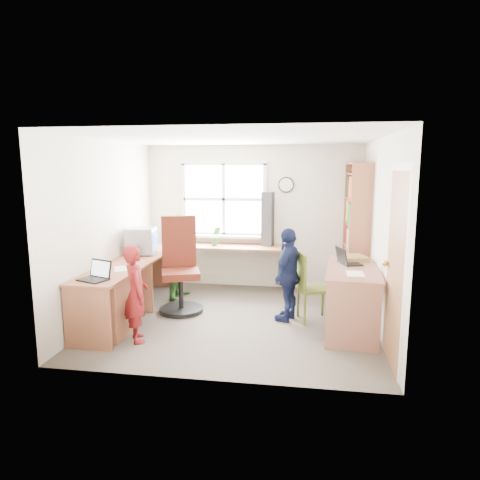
{
  "coord_description": "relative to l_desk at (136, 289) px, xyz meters",
  "views": [
    {
      "loc": [
        0.88,
        -5.45,
        2.03
      ],
      "look_at": [
        0.0,
        0.25,
        1.05
      ],
      "focal_mm": 32.0,
      "sensor_mm": 36.0,
      "label": 1
    }
  ],
  "objects": [
    {
      "name": "room",
      "position": [
        1.32,
        0.38,
        0.76
      ],
      "size": [
        3.64,
        3.44,
        2.44
      ],
      "color": "#484039",
      "rests_on": "ground"
    },
    {
      "name": "l_desk",
      "position": [
        0.0,
        0.0,
        0.0
      ],
      "size": [
        2.38,
        2.95,
        0.75
      ],
      "color": "#9A593D",
      "rests_on": "ground"
    },
    {
      "name": "right_desk",
      "position": [
        2.79,
        0.15,
        0.13
      ],
      "size": [
        0.76,
        1.44,
        0.8
      ],
      "rotation": [
        0.0,
        0.0,
        -0.09
      ],
      "color": "#8B5845",
      "rests_on": "ground"
    },
    {
      "name": "bookshelf",
      "position": [
        2.96,
        1.47,
        0.55
      ],
      "size": [
        0.3,
        1.02,
        2.1
      ],
      "color": "#9A593D",
      "rests_on": "ground"
    },
    {
      "name": "swivel_chair",
      "position": [
        0.44,
        0.56,
        0.12
      ],
      "size": [
        0.8,
        0.8,
        1.34
      ],
      "rotation": [
        0.0,
        0.0,
        0.35
      ],
      "color": "black",
      "rests_on": "ground"
    },
    {
      "name": "wooden_chair",
      "position": [
        2.26,
        0.39,
        0.05
      ],
      "size": [
        0.49,
        0.49,
        0.92
      ],
      "rotation": [
        0.0,
        0.0,
        0.26
      ],
      "color": "#505D1F",
      "rests_on": "ground"
    },
    {
      "name": "crt_monitor",
      "position": [
        -0.22,
        0.81,
        0.5
      ],
      "size": [
        0.45,
        0.41,
        0.4
      ],
      "rotation": [
        0.0,
        0.0,
        0.12
      ],
      "color": "#9C9B9F",
      "rests_on": "l_desk"
    },
    {
      "name": "laptop_left",
      "position": [
        -0.19,
        -0.68,
        0.35
      ],
      "size": [
        0.4,
        0.36,
        0.22
      ],
      "rotation": [
        0.0,
        0.0,
        -0.37
      ],
      "color": "black",
      "rests_on": "l_desk"
    },
    {
      "name": "laptop_right",
      "position": [
        2.72,
        0.36,
        0.4
      ],
      "size": [
        0.35,
        0.39,
        0.22
      ],
      "rotation": [
        0.0,
        0.0,
        1.89
      ],
      "color": "black",
      "rests_on": "right_desk"
    },
    {
      "name": "speaker_a",
      "position": [
        -0.18,
        0.49,
        0.38
      ],
      "size": [
        0.1,
        0.1,
        0.17
      ],
      "rotation": [
        0.0,
        0.0,
        0.19
      ],
      "color": "black",
      "rests_on": "l_desk"
    },
    {
      "name": "speaker_b",
      "position": [
        -0.2,
        1.08,
        0.38
      ],
      "size": [
        0.11,
        0.11,
        0.18
      ],
      "rotation": [
        0.0,
        0.0,
        -0.27
      ],
      "color": "black",
      "rests_on": "l_desk"
    },
    {
      "name": "cd_tower",
      "position": [
        1.58,
        1.79,
        0.74
      ],
      "size": [
        0.21,
        0.19,
        0.89
      ],
      "rotation": [
        0.0,
        0.0,
        -0.22
      ],
      "color": "black",
      "rests_on": "l_desk"
    },
    {
      "name": "game_box",
      "position": [
        2.83,
        0.59,
        0.38
      ],
      "size": [
        0.41,
        0.41,
        0.06
      ],
      "rotation": [
        0.0,
        0.0,
        0.31
      ],
      "color": "red",
      "rests_on": "right_desk"
    },
    {
      "name": "paper_a",
      "position": [
        -0.11,
        -0.12,
        0.3
      ],
      "size": [
        0.33,
        0.37,
        0.0
      ],
      "rotation": [
        0.0,
        0.0,
        0.44
      ],
      "color": "white",
      "rests_on": "l_desk"
    },
    {
      "name": "paper_b",
      "position": [
        2.78,
        -0.15,
        0.35
      ],
      "size": [
        0.2,
        0.28,
        0.0
      ],
      "rotation": [
        0.0,
        0.0,
        -0.01
      ],
      "color": "white",
      "rests_on": "right_desk"
    },
    {
      "name": "potted_plant",
      "position": [
        0.72,
        1.69,
        0.45
      ],
      "size": [
        0.21,
        0.19,
        0.32
      ],
      "primitive_type": "imported",
      "rotation": [
        0.0,
        0.0,
        0.31
      ],
      "color": "#2F7537",
      "rests_on": "l_desk"
    },
    {
      "name": "person_red",
      "position": [
        0.25,
        -0.59,
        0.12
      ],
      "size": [
        0.45,
        0.5,
        1.15
      ],
      "primitive_type": "imported",
      "rotation": [
        0.0,
        0.0,
        2.09
      ],
      "color": "maroon",
      "rests_on": "ground"
    },
    {
      "name": "person_green",
      "position": [
        0.31,
        1.17,
        0.2
      ],
      "size": [
        0.53,
        0.66,
        1.32
      ],
      "primitive_type": "imported",
      "rotation": [
        0.0,
        0.0,
        1.53
      ],
      "color": "#33742E",
      "rests_on": "ground"
    },
    {
      "name": "person_navy",
      "position": [
        1.98,
        0.39,
        0.17
      ],
      "size": [
        0.55,
        0.79,
        1.25
      ],
      "primitive_type": "imported",
      "rotation": [
        0.0,
        0.0,
        -1.94
      ],
      "color": "#141C40",
      "rests_on": "ground"
    }
  ]
}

